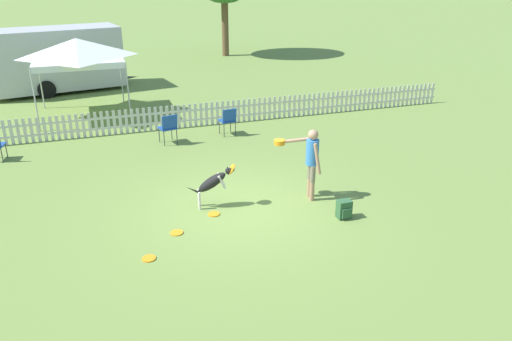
# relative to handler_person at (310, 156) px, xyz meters

# --- Properties ---
(ground_plane) EXTENTS (240.00, 240.00, 0.00)m
(ground_plane) POSITION_rel_handler_person_xyz_m (-1.61, 0.00, -1.02)
(ground_plane) COLOR olive
(handler_person) EXTENTS (0.92, 0.76, 1.62)m
(handler_person) POSITION_rel_handler_person_xyz_m (0.00, 0.00, 0.00)
(handler_person) COLOR tan
(handler_person) RESTS_ON ground_plane
(leaping_dog) EXTENTS (1.09, 0.36, 0.96)m
(leaping_dog) POSITION_rel_handler_person_xyz_m (-2.11, 0.28, -0.44)
(leaping_dog) COLOR black
(leaping_dog) RESTS_ON ground_plane
(frisbee_near_handler) EXTENTS (0.25, 0.25, 0.02)m
(frisbee_near_handler) POSITION_rel_handler_person_xyz_m (-3.10, -0.63, -1.01)
(frisbee_near_handler) COLOR orange
(frisbee_near_handler) RESTS_ON ground_plane
(frisbee_near_dog) EXTENTS (0.25, 0.25, 0.02)m
(frisbee_near_dog) POSITION_rel_handler_person_xyz_m (-3.74, -1.38, -1.01)
(frisbee_near_dog) COLOR orange
(frisbee_near_dog) RESTS_ON ground_plane
(frisbee_midfield) EXTENTS (0.25, 0.25, 0.02)m
(frisbee_midfield) POSITION_rel_handler_person_xyz_m (-2.21, -0.09, -1.01)
(frisbee_midfield) COLOR orange
(frisbee_midfield) RESTS_ON ground_plane
(backpack_on_grass) EXTENTS (0.28, 0.25, 0.40)m
(backpack_on_grass) POSITION_rel_handler_person_xyz_m (0.32, -1.10, -0.83)
(backpack_on_grass) COLOR #2D5633
(backpack_on_grass) RESTS_ON ground_plane
(picket_fence) EXTENTS (19.01, 0.04, 0.75)m
(picket_fence) POSITION_rel_handler_person_xyz_m (-1.61, 6.04, -0.64)
(picket_fence) COLOR beige
(picket_fence) RESTS_ON ground_plane
(folding_chair_blue_left) EXTENTS (0.50, 0.52, 0.86)m
(folding_chair_blue_left) POSITION_rel_handler_person_xyz_m (-0.49, 4.83, -0.51)
(folding_chair_blue_left) COLOR #333338
(folding_chair_blue_left) RESTS_ON ground_plane
(folding_chair_center) EXTENTS (0.56, 0.57, 0.90)m
(folding_chair_center) POSITION_rel_handler_person_xyz_m (-2.34, 4.63, -0.48)
(folding_chair_center) COLOR #333338
(folding_chair_center) RESTS_ON ground_plane
(canopy_tent_main) EXTENTS (2.85, 2.85, 2.62)m
(canopy_tent_main) POSITION_rel_handler_person_xyz_m (-4.60, 8.51, 1.19)
(canopy_tent_main) COLOR #B2B2B2
(canopy_tent_main) RESTS_ON ground_plane
(equipment_trailer) EXTENTS (5.93, 2.88, 2.52)m
(equipment_trailer) POSITION_rel_handler_person_xyz_m (-5.52, 12.55, 0.30)
(equipment_trailer) COLOR #B7B7B7
(equipment_trailer) RESTS_ON ground_plane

